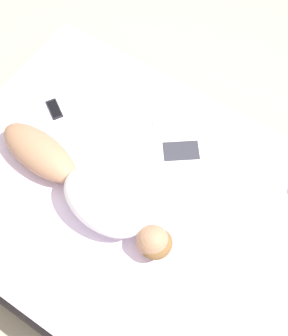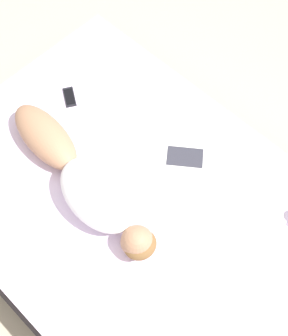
% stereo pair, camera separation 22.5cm
% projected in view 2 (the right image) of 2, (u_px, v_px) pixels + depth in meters
% --- Properties ---
extents(ground_plane, '(12.00, 12.00, 0.00)m').
position_uv_depth(ground_plane, '(129.00, 223.00, 3.10)').
color(ground_plane, '#B7A88E').
extents(bed, '(1.74, 2.31, 0.49)m').
position_uv_depth(bed, '(127.00, 209.00, 2.89)').
color(bed, '#383333').
rests_on(bed, ground_plane).
extents(person, '(0.38, 1.23, 0.23)m').
position_uv_depth(person, '(84.00, 180.00, 2.59)').
color(person, '#A37556').
rests_on(person, bed).
extents(open_magazine, '(0.51, 0.49, 0.01)m').
position_uv_depth(open_magazine, '(186.00, 143.00, 2.81)').
color(open_magazine, white).
rests_on(open_magazine, bed).
extents(cell_phone, '(0.14, 0.16, 0.01)m').
position_uv_depth(cell_phone, '(70.00, 97.00, 2.97)').
color(cell_phone, black).
rests_on(cell_phone, bed).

